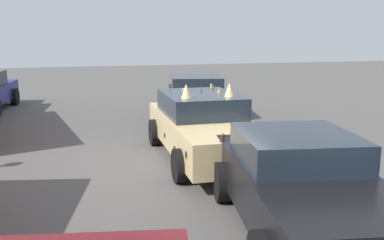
% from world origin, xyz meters
% --- Properties ---
extents(ground_plane, '(60.00, 60.00, 0.00)m').
position_xyz_m(ground_plane, '(0.00, 0.00, 0.00)').
color(ground_plane, '#514F4C').
extents(art_car_decorated, '(4.70, 2.12, 1.74)m').
position_xyz_m(art_car_decorated, '(0.09, -0.00, 0.74)').
color(art_car_decorated, '#D8BC7F').
rests_on(art_car_decorated, ground).
extents(parked_sedan_far_left, '(4.48, 2.62, 1.43)m').
position_xyz_m(parked_sedan_far_left, '(4.39, -1.09, 0.72)').
color(parked_sedan_far_left, black).
rests_on(parked_sedan_far_left, ground).
extents(parked_sedan_behind_right, '(4.31, 2.49, 1.39)m').
position_xyz_m(parked_sedan_behind_right, '(-3.85, -0.19, 0.71)').
color(parked_sedan_behind_right, black).
rests_on(parked_sedan_behind_right, ground).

